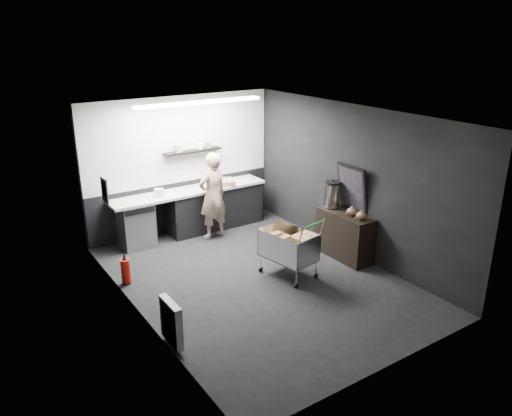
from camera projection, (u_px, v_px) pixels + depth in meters
floor at (258, 279)px, 8.22m from camera, size 5.50×5.50×0.00m
ceiling at (258, 115)px, 7.31m from camera, size 5.50×5.50×0.00m
wall_back at (181, 164)px, 9.92m from camera, size 5.50×0.00×5.50m
wall_front at (394, 269)px, 5.61m from camera, size 5.50×0.00×5.50m
wall_left at (135, 229)px, 6.72m from camera, size 0.00×5.50×5.50m
wall_right at (352, 182)px, 8.81m from camera, size 0.00×5.50×5.50m
kitchen_wall_panel at (180, 140)px, 9.73m from camera, size 3.95×0.02×1.70m
dado_panel at (184, 205)px, 10.19m from camera, size 3.95×0.02×1.00m
floating_shelf at (193, 151)px, 9.83m from camera, size 1.20×0.22×0.04m
wall_clock at (241, 118)px, 10.35m from camera, size 0.20×0.03×0.20m
poster at (105, 190)px, 7.69m from camera, size 0.02×0.30×0.40m
poster_red_band at (104, 186)px, 7.66m from camera, size 0.02×0.22×0.10m
radiator at (171, 322)px, 6.39m from camera, size 0.10×0.50×0.60m
ceiling_strip at (200, 103)px, 8.77m from camera, size 2.40×0.20×0.04m
prep_counter at (197, 210)px, 10.04m from camera, size 3.20×0.61×0.90m
person at (213, 196)px, 9.62m from camera, size 0.68×0.50×1.71m
shopping_cart at (288, 247)px, 8.20m from camera, size 0.74×1.06×1.06m
sideboard at (344, 229)px, 8.89m from camera, size 0.48×1.12×1.68m
fire_extinguisher at (126, 270)px, 8.01m from camera, size 0.15×0.15×0.50m
cardboard_box at (221, 183)px, 10.11m from camera, size 0.61×0.53×0.10m
pink_tub at (213, 181)px, 10.06m from camera, size 0.19×0.19×0.19m
white_container at (159, 193)px, 9.41m from camera, size 0.21×0.19×0.15m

